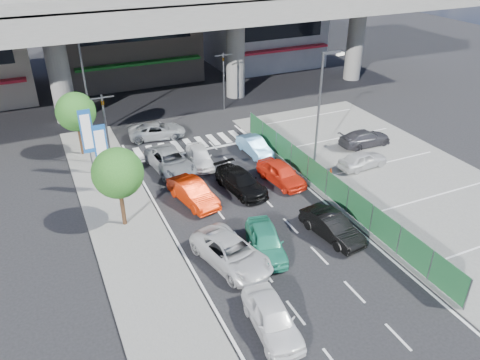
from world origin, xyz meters
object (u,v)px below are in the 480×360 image
street_lamp_right (322,100)px  hatch_black_mid_right (332,227)px  traffic_light_right (223,67)px  tree_near (118,173)px  street_lamp_left (86,77)px  taxi_teal_mid (266,241)px  crossing_wagon_silver (157,131)px  taxi_orange_left (193,193)px  sedan_black_mid (241,182)px  parked_sedan_dgrey (365,138)px  signboard_near (101,150)px  parked_sedan_white (363,159)px  tree_far (76,112)px  traffic_light_left (104,113)px  kei_truck_front_right (255,146)px  sedan_white_mid_left (231,253)px  taxi_orange_right (281,173)px  sedan_white_front_mid (200,156)px  signboard_far (87,134)px  van_white_back_left (272,317)px  traffic_cone (331,172)px  wagon_silver_front_left (170,161)px

street_lamp_right → hatch_black_mid_right: bearing=-117.4°
traffic_light_right → tree_near: bearing=-129.8°
street_lamp_left → taxi_teal_mid: (5.52, -19.55, -4.08)m
tree_near → crossing_wagon_silver: 12.63m
taxi_orange_left → crossing_wagon_silver: (0.70, 10.49, -0.07)m
sedan_black_mid → parked_sedan_dgrey: 11.73m
signboard_near → parked_sedan_white: (16.94, -3.87, -2.39)m
tree_far → traffic_light_right: bearing=18.7°
traffic_light_left → tree_near: traffic_light_left is taller
street_lamp_right → kei_truck_front_right: (-3.29, 3.33, -4.15)m
hatch_black_mid_right → parked_sedan_white: bearing=33.5°
sedan_white_mid_left → hatch_black_mid_right: 5.93m
sedan_white_mid_left → taxi_orange_right: size_ratio=1.21×
traffic_light_right → taxi_orange_right: (-1.93, -14.31, -3.25)m
street_lamp_left → tree_far: 4.04m
traffic_light_right → kei_truck_front_right: traffic_light_right is taller
traffic_light_right → sedan_white_front_mid: traffic_light_right is taller
traffic_light_right → sedan_white_front_mid: (-5.94, -9.63, -3.28)m
signboard_far → hatch_black_mid_right: (10.71, -12.83, -2.40)m
street_lamp_left → parked_sedan_dgrey: (18.54, -10.95, -4.10)m
taxi_teal_mid → sedan_white_front_mid: size_ratio=1.05×
traffic_light_right → parked_sedan_dgrey: traffic_light_right is taller
traffic_light_left → sedan_white_mid_left: size_ratio=1.06×
street_lamp_right → sedan_black_mid: (-6.48, -1.17, -4.12)m
sedan_white_mid_left → sedan_black_mid: 7.38m
traffic_light_right → sedan_white_front_mid: bearing=-121.7°
sedan_black_mid → sedan_white_front_mid: 4.68m
signboard_far → van_white_back_left: signboard_far is taller
traffic_light_left → parked_sedan_dgrey: bearing=-15.0°
signboard_near → kei_truck_front_right: (11.08, 1.34, -2.45)m
signboard_near → sedan_white_front_mid: size_ratio=1.22×
sedan_white_front_mid → parked_sedan_dgrey: size_ratio=0.92×
taxi_orange_left → street_lamp_left: bearing=94.0°
sedan_white_front_mid → traffic_cone: sedan_white_front_mid is taller
kei_truck_front_right → signboard_near: bearing=-176.1°
crossing_wagon_silver → parked_sedan_dgrey: (14.11, -8.17, 0.05)m
street_lamp_right → crossing_wagon_silver: 13.59m
street_lamp_left → crossing_wagon_silver: 6.67m
tree_near → taxi_orange_left: bearing=9.4°
van_white_back_left → sedan_white_front_mid: size_ratio=1.05×
traffic_light_left → signboard_far: traffic_light_left is taller
taxi_orange_left → kei_truck_front_right: (6.48, 4.60, -0.07)m
wagon_silver_front_left → kei_truck_front_right: 6.48m
street_lamp_right → traffic_cone: (-0.29, -2.18, -4.33)m
tree_near → taxi_orange_right: bearing=3.8°
street_lamp_right → signboard_far: (-14.77, 4.99, -1.71)m
hatch_black_mid_right → kei_truck_front_right: size_ratio=1.08×
street_lamp_left → signboard_far: (-1.27, -7.01, -1.71)m
tree_near → parked_sedan_white: (16.74, 0.12, -2.71)m
crossing_wagon_silver → traffic_cone: crossing_wagon_silver is taller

